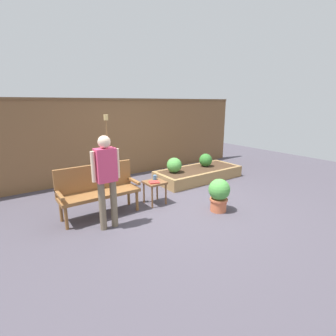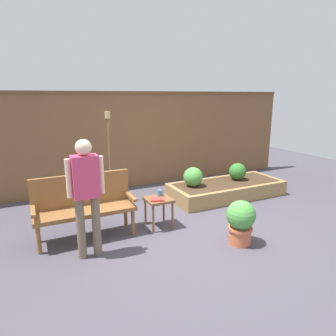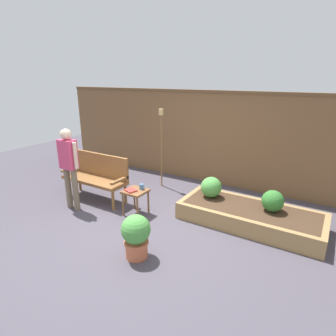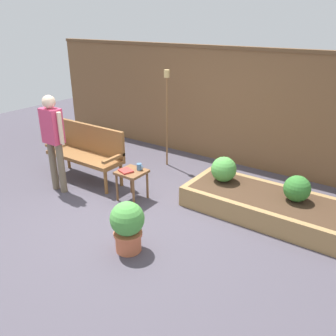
% 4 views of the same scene
% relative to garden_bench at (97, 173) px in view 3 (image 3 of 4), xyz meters
% --- Properties ---
extents(ground_plane, '(14.00, 14.00, 0.00)m').
position_rel_garden_bench_xyz_m(ground_plane, '(1.43, -0.47, -0.54)').
color(ground_plane, '#47424C').
extents(fence_back, '(8.40, 0.14, 2.16)m').
position_rel_garden_bench_xyz_m(fence_back, '(1.43, 2.13, 0.55)').
color(fence_back, brown).
rests_on(fence_back, ground_plane).
extents(garden_bench, '(1.44, 0.48, 0.94)m').
position_rel_garden_bench_xyz_m(garden_bench, '(0.00, 0.00, 0.00)').
color(garden_bench, brown).
rests_on(garden_bench, ground_plane).
extents(side_table, '(0.40, 0.40, 0.48)m').
position_rel_garden_bench_xyz_m(side_table, '(1.13, -0.18, -0.15)').
color(side_table, brown).
rests_on(side_table, ground_plane).
extents(cup_on_table, '(0.12, 0.08, 0.10)m').
position_rel_garden_bench_xyz_m(cup_on_table, '(1.20, -0.08, -0.01)').
color(cup_on_table, teal).
rests_on(cup_on_table, side_table).
extents(book_on_table, '(0.24, 0.23, 0.03)m').
position_rel_garden_bench_xyz_m(book_on_table, '(1.08, -0.25, -0.05)').
color(book_on_table, '#B2332D').
rests_on(book_on_table, side_table).
extents(potted_boxwood, '(0.41, 0.41, 0.64)m').
position_rel_garden_bench_xyz_m(potted_boxwood, '(1.94, -1.21, -0.19)').
color(potted_boxwood, '#C66642').
rests_on(potted_boxwood, ground_plane).
extents(raised_planter_bed, '(2.40, 1.00, 0.30)m').
position_rel_garden_bench_xyz_m(raised_planter_bed, '(3.03, 0.57, -0.39)').
color(raised_planter_bed, '#997547').
rests_on(raised_planter_bed, ground_plane).
extents(shrub_near_bench, '(0.39, 0.39, 0.39)m').
position_rel_garden_bench_xyz_m(shrub_near_bench, '(2.25, 0.65, -0.05)').
color(shrub_near_bench, brown).
rests_on(shrub_near_bench, raised_planter_bed).
extents(shrub_far_corner, '(0.36, 0.36, 0.36)m').
position_rel_garden_bench_xyz_m(shrub_far_corner, '(3.36, 0.65, -0.06)').
color(shrub_far_corner, brown).
rests_on(shrub_far_corner, raised_planter_bed).
extents(tiki_torch, '(0.10, 0.10, 1.78)m').
position_rel_garden_bench_xyz_m(tiki_torch, '(0.75, 1.28, 0.67)').
color(tiki_torch, brown).
rests_on(tiki_torch, ground_plane).
extents(person_by_bench, '(0.47, 0.20, 1.56)m').
position_rel_garden_bench_xyz_m(person_by_bench, '(-0.06, -0.62, 0.39)').
color(person_by_bench, '#70604C').
rests_on(person_by_bench, ground_plane).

